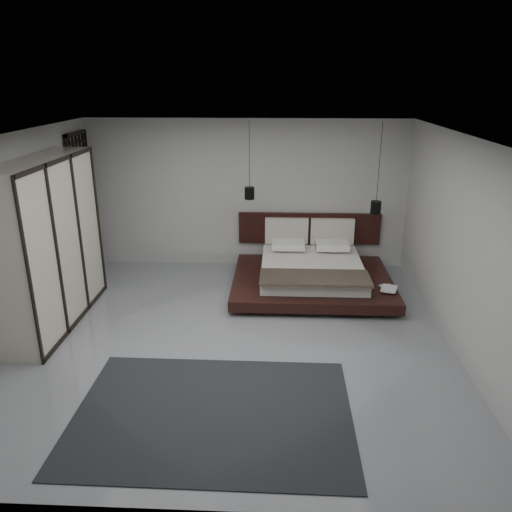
{
  "coord_description": "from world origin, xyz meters",
  "views": [
    {
      "loc": [
        0.59,
        -6.25,
        3.49
      ],
      "look_at": [
        0.25,
        1.2,
        0.81
      ],
      "focal_mm": 35.0,
      "sensor_mm": 36.0,
      "label": 1
    }
  ],
  "objects_px": {
    "wardrobe": "(49,244)",
    "rug": "(213,413)",
    "pendant_left": "(249,193)",
    "bed": "(311,272)",
    "lattice_screen": "(84,205)",
    "pendant_right": "(376,207)"
  },
  "relations": [
    {
      "from": "wardrobe",
      "to": "rug",
      "type": "xyz_separation_m",
      "value": [
        2.61,
        -2.13,
        -1.22
      ]
    },
    {
      "from": "pendant_left",
      "to": "rug",
      "type": "distance_m",
      "value": 4.33
    },
    {
      "from": "bed",
      "to": "pendant_left",
      "type": "bearing_deg",
      "value": 159.38
    },
    {
      "from": "pendant_left",
      "to": "wardrobe",
      "type": "height_order",
      "value": "pendant_left"
    },
    {
      "from": "bed",
      "to": "wardrobe",
      "type": "distance_m",
      "value": 4.27
    },
    {
      "from": "bed",
      "to": "pendant_left",
      "type": "relative_size",
      "value": 2.03
    },
    {
      "from": "lattice_screen",
      "to": "rug",
      "type": "height_order",
      "value": "lattice_screen"
    },
    {
      "from": "pendant_right",
      "to": "rug",
      "type": "bearing_deg",
      "value": -120.65
    },
    {
      "from": "lattice_screen",
      "to": "rug",
      "type": "distance_m",
      "value": 5.2
    },
    {
      "from": "bed",
      "to": "wardrobe",
      "type": "bearing_deg",
      "value": -159.15
    },
    {
      "from": "bed",
      "to": "rug",
      "type": "bearing_deg",
      "value": -109.52
    },
    {
      "from": "pendant_right",
      "to": "pendant_left",
      "type": "bearing_deg",
      "value": 180.0
    },
    {
      "from": "pendant_right",
      "to": "bed",
      "type": "bearing_deg",
      "value": -159.38
    },
    {
      "from": "rug",
      "to": "pendant_right",
      "type": "bearing_deg",
      "value": 59.35
    },
    {
      "from": "lattice_screen",
      "to": "bed",
      "type": "relative_size",
      "value": 0.96
    },
    {
      "from": "wardrobe",
      "to": "pendant_right",
      "type": "bearing_deg",
      "value": 20.8
    },
    {
      "from": "lattice_screen",
      "to": "wardrobe",
      "type": "xyz_separation_m",
      "value": [
        0.25,
        -2.02,
        -0.07
      ]
    },
    {
      "from": "pendant_right",
      "to": "wardrobe",
      "type": "bearing_deg",
      "value": -159.2
    },
    {
      "from": "bed",
      "to": "pendant_right",
      "type": "bearing_deg",
      "value": 20.62
    },
    {
      "from": "wardrobe",
      "to": "pendant_left",
      "type": "bearing_deg",
      "value": 34.3
    },
    {
      "from": "pendant_left",
      "to": "rug",
      "type": "bearing_deg",
      "value": -92.46
    },
    {
      "from": "pendant_left",
      "to": "wardrobe",
      "type": "xyz_separation_m",
      "value": [
        -2.78,
        -1.9,
        -0.36
      ]
    }
  ]
}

